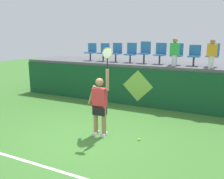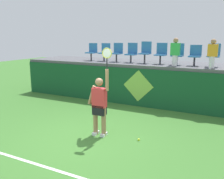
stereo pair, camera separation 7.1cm
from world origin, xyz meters
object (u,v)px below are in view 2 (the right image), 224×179
stadium_chair_7 (195,54)px  stadium_chair_8 (214,54)px  water_bottle (210,66)px  tennis_player (100,104)px  stadium_chair_2 (117,52)px  stadium_chair_1 (105,51)px  tennis_ball (139,140)px  stadium_chair_5 (161,53)px  spectator_1 (213,53)px  stadium_chair_3 (132,52)px  spectator_0 (175,51)px  stadium_chair_4 (145,51)px  stadium_chair_6 (178,53)px  stadium_chair_0 (92,51)px

stadium_chair_7 → stadium_chair_8: 0.66m
water_bottle → stadium_chair_8: bearing=89.0°
tennis_player → stadium_chair_2: bearing=109.7°
stadium_chair_1 → tennis_ball: bearing=-51.2°
stadium_chair_5 → spectator_1: spectator_1 is taller
stadium_chair_3 → stadium_chair_8: bearing=-0.1°
spectator_0 → stadium_chair_1: bearing=172.6°
stadium_chair_8 → stadium_chair_2: bearing=180.0°
tennis_player → spectator_1: 4.70m
tennis_player → stadium_chair_4: bearing=92.6°
tennis_player → stadium_chair_4: 4.41m
stadium_chair_5 → stadium_chair_6: size_ratio=1.01×
stadium_chair_7 → spectator_1: bearing=-33.7°
stadium_chair_0 → spectator_0: (4.00, -0.43, 0.11)m
tennis_player → stadium_chair_3: size_ratio=2.94×
stadium_chair_8 → stadium_chair_3: bearing=179.9°
tennis_player → stadium_chair_1: tennis_player is taller
stadium_chair_3 → tennis_ball: bearing=-64.5°
spectator_0 → spectator_1: bearing=-0.4°
stadium_chair_4 → stadium_chair_5: stadium_chair_4 is taller
tennis_ball → stadium_chair_1: stadium_chair_1 is taller
tennis_ball → water_bottle: (1.34, 3.29, 1.74)m
tennis_ball → spectator_1: 4.44m
tennis_ball → stadium_chair_0: stadium_chair_0 is taller
tennis_player → stadium_chair_8: bearing=59.5°
stadium_chair_5 → stadium_chair_1: bearing=-179.9°
stadium_chair_3 → stadium_chair_6: bearing=-0.0°
stadium_chair_3 → spectator_1: bearing=-7.7°
water_bottle → stadium_chair_4: bearing=163.2°
tennis_player → stadium_chair_0: size_ratio=3.08×
stadium_chair_8 → spectator_1: 0.45m
stadium_chair_1 → stadium_chair_2: stadium_chair_2 is taller
stadium_chair_1 → stadium_chair_4: size_ratio=0.90×
stadium_chair_1 → stadium_chair_7: stadium_chair_1 is taller
stadium_chair_7 → stadium_chair_4: bearing=179.8°
stadium_chair_0 → spectator_1: (5.33, -0.44, 0.10)m
tennis_player → water_bottle: (2.48, 3.43, 0.84)m
stadium_chair_6 → stadium_chair_8: bearing=-0.1°
spectator_0 → stadium_chair_6: bearing=90.0°
tennis_player → stadium_chair_4: stadium_chair_4 is taller
stadium_chair_5 → spectator_0: size_ratio=0.80×
stadium_chair_1 → stadium_chair_5: stadium_chair_5 is taller
water_bottle → spectator_1: size_ratio=0.23×
stadium_chair_8 → stadium_chair_7: bearing=-179.7°
stadium_chair_6 → stadium_chair_2: bearing=-180.0°
stadium_chair_0 → stadium_chair_3: size_ratio=0.95×
water_bottle → spectator_0: bearing=164.4°
tennis_player → stadium_chair_7: bearing=66.6°
stadium_chair_0 → stadium_chair_4: (2.65, 0.01, 0.06)m
spectator_1 → stadium_chair_2: bearing=173.7°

